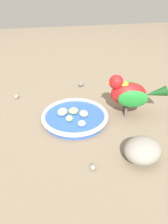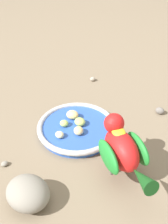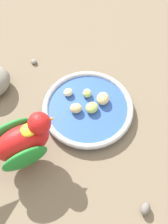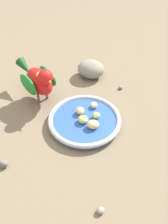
{
  "view_description": "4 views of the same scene",
  "coord_description": "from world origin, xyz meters",
  "px_view_note": "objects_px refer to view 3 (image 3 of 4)",
  "views": [
    {
      "loc": [
        -0.08,
        -0.54,
        0.4
      ],
      "look_at": [
        0.05,
        -0.0,
        0.04
      ],
      "focal_mm": 31.16,
      "sensor_mm": 36.0,
      "label": 1
    },
    {
      "loc": [
        0.55,
        -0.33,
        0.55
      ],
      "look_at": [
        0.03,
        0.04,
        0.07
      ],
      "focal_mm": 44.7,
      "sensor_mm": 36.0,
      "label": 2
    },
    {
      "loc": [
        0.3,
        0.31,
        0.65
      ],
      "look_at": [
        0.05,
        0.03,
        0.04
      ],
      "focal_mm": 46.89,
      "sensor_mm": 36.0,
      "label": 3
    },
    {
      "loc": [
        -0.33,
        0.5,
        0.62
      ],
      "look_at": [
        0.02,
        0.03,
        0.07
      ],
      "focal_mm": 42.37,
      "sensor_mm": 36.0,
      "label": 4
    }
  ],
  "objects_px": {
    "apple_piece_2": "(88,93)",
    "pebble_2": "(145,209)",
    "apple_piece_3": "(103,98)",
    "apple_piece_4": "(76,108)",
    "parrot": "(20,142)",
    "pebble_0": "(34,62)",
    "apple_piece_1": "(92,108)",
    "feeding_bowl": "(88,109)",
    "apple_piece_0": "(68,92)"
  },
  "relations": [
    {
      "from": "feeding_bowl",
      "to": "apple_piece_3",
      "type": "height_order",
      "value": "apple_piece_3"
    },
    {
      "from": "feeding_bowl",
      "to": "pebble_2",
      "type": "relative_size",
      "value": 8.29
    },
    {
      "from": "pebble_0",
      "to": "pebble_2",
      "type": "bearing_deg",
      "value": 80.9
    },
    {
      "from": "apple_piece_4",
      "to": "apple_piece_1",
      "type": "bearing_deg",
      "value": 140.18
    },
    {
      "from": "feeding_bowl",
      "to": "apple_piece_4",
      "type": "distance_m",
      "value": 0.04
    },
    {
      "from": "pebble_2",
      "to": "apple_piece_2",
      "type": "bearing_deg",
      "value": -110.06
    },
    {
      "from": "apple_piece_0",
      "to": "apple_piece_3",
      "type": "xyz_separation_m",
      "value": [
        -0.05,
        0.08,
        0.0
      ]
    },
    {
      "from": "apple_piece_0",
      "to": "pebble_2",
      "type": "distance_m",
      "value": 0.34
    },
    {
      "from": "apple_piece_4",
      "to": "parrot",
      "type": "height_order",
      "value": "parrot"
    },
    {
      "from": "apple_piece_4",
      "to": "parrot",
      "type": "xyz_separation_m",
      "value": [
        0.17,
        0.01,
        0.06
      ]
    },
    {
      "from": "apple_piece_1",
      "to": "parrot",
      "type": "distance_m",
      "value": 0.21
    },
    {
      "from": "apple_piece_0",
      "to": "apple_piece_3",
      "type": "distance_m",
      "value": 0.09
    },
    {
      "from": "feeding_bowl",
      "to": "apple_piece_0",
      "type": "bearing_deg",
      "value": -81.5
    },
    {
      "from": "apple_piece_2",
      "to": "pebble_2",
      "type": "relative_size",
      "value": 0.88
    },
    {
      "from": "apple_piece_0",
      "to": "parrot",
      "type": "height_order",
      "value": "parrot"
    },
    {
      "from": "pebble_0",
      "to": "pebble_2",
      "type": "xyz_separation_m",
      "value": [
        0.08,
        0.5,
        0.01
      ]
    },
    {
      "from": "feeding_bowl",
      "to": "apple_piece_1",
      "type": "height_order",
      "value": "apple_piece_1"
    },
    {
      "from": "feeding_bowl",
      "to": "apple_piece_1",
      "type": "distance_m",
      "value": 0.02
    },
    {
      "from": "apple_piece_4",
      "to": "apple_piece_3",
      "type": "bearing_deg",
      "value": 159.92
    },
    {
      "from": "feeding_bowl",
      "to": "parrot",
      "type": "bearing_deg",
      "value": -1.18
    },
    {
      "from": "apple_piece_2",
      "to": "pebble_2",
      "type": "bearing_deg",
      "value": 69.94
    },
    {
      "from": "apple_piece_4",
      "to": "pebble_2",
      "type": "relative_size",
      "value": 1.05
    },
    {
      "from": "apple_piece_4",
      "to": "apple_piece_0",
      "type": "bearing_deg",
      "value": -110.09
    },
    {
      "from": "pebble_0",
      "to": "apple_piece_2",
      "type": "bearing_deg",
      "value": 98.25
    },
    {
      "from": "apple_piece_3",
      "to": "apple_piece_4",
      "type": "bearing_deg",
      "value": -20.08
    },
    {
      "from": "pebble_0",
      "to": "parrot",
      "type": "bearing_deg",
      "value": 49.05
    },
    {
      "from": "feeding_bowl",
      "to": "apple_piece_0",
      "type": "height_order",
      "value": "apple_piece_0"
    },
    {
      "from": "pebble_2",
      "to": "apple_piece_1",
      "type": "bearing_deg",
      "value": -108.1
    },
    {
      "from": "apple_piece_1",
      "to": "apple_piece_0",
      "type": "bearing_deg",
      "value": -81.03
    },
    {
      "from": "apple_piece_3",
      "to": "apple_piece_1",
      "type": "bearing_deg",
      "value": 0.45
    },
    {
      "from": "apple_piece_1",
      "to": "parrot",
      "type": "height_order",
      "value": "parrot"
    },
    {
      "from": "apple_piece_0",
      "to": "parrot",
      "type": "relative_size",
      "value": 0.12
    },
    {
      "from": "apple_piece_1",
      "to": "pebble_0",
      "type": "distance_m",
      "value": 0.24
    },
    {
      "from": "feeding_bowl",
      "to": "apple_piece_2",
      "type": "bearing_deg",
      "value": -133.22
    },
    {
      "from": "parrot",
      "to": "apple_piece_4",
      "type": "bearing_deg",
      "value": 18.03
    },
    {
      "from": "apple_piece_3",
      "to": "feeding_bowl",
      "type": "bearing_deg",
      "value": -15.9
    },
    {
      "from": "parrot",
      "to": "pebble_0",
      "type": "distance_m",
      "value": 0.31
    },
    {
      "from": "pebble_2",
      "to": "parrot",
      "type": "bearing_deg",
      "value": -67.04
    },
    {
      "from": "apple_piece_0",
      "to": "apple_piece_4",
      "type": "xyz_separation_m",
      "value": [
        0.02,
        0.05,
        0.0
      ]
    },
    {
      "from": "apple_piece_0",
      "to": "apple_piece_1",
      "type": "height_order",
      "value": "apple_piece_1"
    },
    {
      "from": "apple_piece_3",
      "to": "apple_piece_4",
      "type": "xyz_separation_m",
      "value": [
        0.07,
        -0.03,
        -0.0
      ]
    },
    {
      "from": "apple_piece_4",
      "to": "pebble_0",
      "type": "distance_m",
      "value": 0.22
    },
    {
      "from": "apple_piece_2",
      "to": "pebble_2",
      "type": "height_order",
      "value": "apple_piece_2"
    },
    {
      "from": "feeding_bowl",
      "to": "apple_piece_0",
      "type": "xyz_separation_m",
      "value": [
        0.01,
        -0.07,
        0.01
      ]
    },
    {
      "from": "apple_piece_4",
      "to": "apple_piece_2",
      "type": "bearing_deg",
      "value": -164.74
    },
    {
      "from": "apple_piece_1",
      "to": "apple_piece_2",
      "type": "height_order",
      "value": "apple_piece_1"
    },
    {
      "from": "feeding_bowl",
      "to": "pebble_2",
      "type": "distance_m",
      "value": 0.28
    },
    {
      "from": "apple_piece_0",
      "to": "pebble_0",
      "type": "bearing_deg",
      "value": -92.85
    },
    {
      "from": "apple_piece_1",
      "to": "apple_piece_4",
      "type": "xyz_separation_m",
      "value": [
        0.03,
        -0.03,
        0.0
      ]
    },
    {
      "from": "apple_piece_0",
      "to": "parrot",
      "type": "bearing_deg",
      "value": 18.17
    }
  ]
}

